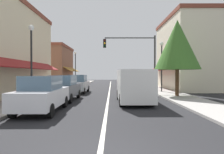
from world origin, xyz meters
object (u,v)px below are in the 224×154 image
at_px(parked_car_nearest_left, 41,94).
at_px(street_lamp_left_far, 74,63).
at_px(parked_car_second_left, 62,88).
at_px(tree_right_near, 176,45).
at_px(street_lamp_left_near, 30,51).
at_px(street_lamp_right_mid, 161,59).
at_px(traffic_signal_mast_arm, 136,53).
at_px(parked_car_third_left, 77,84).
at_px(van_in_lane, 132,85).

height_order(parked_car_nearest_left, street_lamp_left_far, street_lamp_left_far).
distance_m(parked_car_second_left, tree_right_near, 9.40).
bearing_deg(street_lamp_left_near, street_lamp_right_mid, 34.37).
height_order(street_lamp_left_near, tree_right_near, tree_right_near).
relative_size(parked_car_nearest_left, street_lamp_left_near, 0.83).
distance_m(traffic_signal_mast_arm, street_lamp_left_near, 11.31).
bearing_deg(street_lamp_right_mid, parked_car_second_left, -146.06).
bearing_deg(parked_car_third_left, street_lamp_right_mid, 2.02).
relative_size(parked_car_third_left, traffic_signal_mast_arm, 0.70).
xyz_separation_m(parked_car_nearest_left, van_in_lane, (4.80, 3.20, 0.27)).
xyz_separation_m(parked_car_second_left, street_lamp_left_far, (-1.92, 14.83, 2.51)).
distance_m(parked_car_nearest_left, street_lamp_left_far, 19.27).
bearing_deg(parked_car_nearest_left, parked_car_second_left, 89.47).
relative_size(parked_car_third_left, van_in_lane, 0.79).
bearing_deg(van_in_lane, street_lamp_left_far, 112.29).
height_order(parked_car_third_left, street_lamp_right_mid, street_lamp_right_mid).
bearing_deg(traffic_signal_mast_arm, parked_car_third_left, -166.00).
distance_m(parked_car_third_left, street_lamp_right_mid, 8.59).
distance_m(street_lamp_left_near, street_lamp_left_far, 16.10).
height_order(parked_car_second_left, van_in_lane, van_in_lane).
height_order(street_lamp_left_near, street_lamp_right_mid, street_lamp_right_mid).
height_order(parked_car_nearest_left, traffic_signal_mast_arm, traffic_signal_mast_arm).
bearing_deg(tree_right_near, street_lamp_left_near, -163.07).
height_order(street_lamp_right_mid, tree_right_near, tree_right_near).
distance_m(parked_car_nearest_left, tree_right_near, 11.02).
xyz_separation_m(parked_car_third_left, traffic_signal_mast_arm, (5.97, 1.49, 3.17)).
relative_size(parked_car_nearest_left, street_lamp_left_far, 0.81).
height_order(traffic_signal_mast_arm, street_lamp_left_far, traffic_signal_mast_arm).
distance_m(parked_car_nearest_left, parked_car_third_left, 9.62).
xyz_separation_m(parked_car_nearest_left, street_lamp_left_near, (-1.72, 2.91, 2.45)).
bearing_deg(parked_car_second_left, street_lamp_right_mid, 35.24).
distance_m(parked_car_second_left, street_lamp_left_far, 15.16).
relative_size(parked_car_nearest_left, van_in_lane, 0.79).
relative_size(parked_car_third_left, tree_right_near, 0.67).
bearing_deg(street_lamp_left_far, tree_right_near, -50.94).
distance_m(parked_car_nearest_left, parked_car_second_left, 4.17).
xyz_separation_m(parked_car_second_left, tree_right_near, (8.60, 1.88, 3.29)).
bearing_deg(street_lamp_left_far, parked_car_third_left, -77.99).
height_order(parked_car_second_left, street_lamp_left_near, street_lamp_left_near).
xyz_separation_m(parked_car_third_left, van_in_lane, (4.73, -6.41, 0.27)).
bearing_deg(tree_right_near, parked_car_second_left, -167.70).
xyz_separation_m(street_lamp_left_far, tree_right_near, (10.51, -12.96, 0.78)).
bearing_deg(parked_car_third_left, street_lamp_left_far, 103.02).
relative_size(van_in_lane, traffic_signal_mast_arm, 0.88).
distance_m(parked_car_third_left, street_lamp_left_near, 7.36).
distance_m(parked_car_third_left, van_in_lane, 7.97).
distance_m(traffic_signal_mast_arm, street_lamp_left_far, 11.24).
xyz_separation_m(van_in_lane, traffic_signal_mast_arm, (1.24, 7.90, 2.90)).
relative_size(street_lamp_right_mid, street_lamp_left_far, 0.99).
bearing_deg(street_lamp_left_near, traffic_signal_mast_arm, 46.55).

